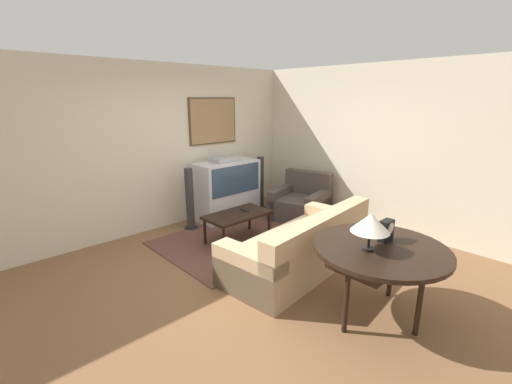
% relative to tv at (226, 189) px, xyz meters
% --- Properties ---
extents(ground_plane, '(12.00, 12.00, 0.00)m').
position_rel_tv_xyz_m(ground_plane, '(-1.02, -1.74, -0.54)').
color(ground_plane, brown).
extents(wall_back, '(12.00, 0.10, 2.70)m').
position_rel_tv_xyz_m(wall_back, '(-1.01, 0.39, 0.82)').
color(wall_back, beige).
rests_on(wall_back, ground_plane).
extents(wall_right, '(0.06, 12.00, 2.70)m').
position_rel_tv_xyz_m(wall_right, '(1.61, -1.74, 0.81)').
color(wall_right, beige).
rests_on(wall_right, ground_plane).
extents(area_rug, '(2.27, 1.81, 0.01)m').
position_rel_tv_xyz_m(area_rug, '(-0.58, -0.97, -0.53)').
color(area_rug, brown).
rests_on(area_rug, ground_plane).
extents(tv, '(1.18, 0.59, 1.14)m').
position_rel_tv_xyz_m(tv, '(0.00, 0.00, 0.00)').
color(tv, silver).
rests_on(tv, ground_plane).
extents(couch, '(2.23, 1.12, 0.79)m').
position_rel_tv_xyz_m(couch, '(-0.55, -2.23, -0.26)').
color(couch, tan).
rests_on(couch, ground_plane).
extents(armchair, '(1.07, 1.08, 0.83)m').
position_rel_tv_xyz_m(armchair, '(0.95, -0.98, -0.26)').
color(armchair, '#473D38').
rests_on(armchair, ground_plane).
extents(coffee_table, '(1.01, 0.56, 0.45)m').
position_rel_tv_xyz_m(coffee_table, '(-0.58, -1.00, -0.13)').
color(coffee_table, black).
rests_on(coffee_table, ground_plane).
extents(console_table, '(1.29, 1.29, 0.76)m').
position_rel_tv_xyz_m(console_table, '(-0.78, -3.40, 0.16)').
color(console_table, black).
rests_on(console_table, ground_plane).
extents(table_lamp, '(0.36, 0.36, 0.37)m').
position_rel_tv_xyz_m(table_lamp, '(-0.95, -3.35, 0.50)').
color(table_lamp, black).
rests_on(table_lamp, console_table).
extents(mantel_clock, '(0.17, 0.10, 0.21)m').
position_rel_tv_xyz_m(mantel_clock, '(-0.61, -3.35, 0.33)').
color(mantel_clock, black).
rests_on(mantel_clock, console_table).
extents(remote, '(0.05, 0.16, 0.02)m').
position_rel_tv_xyz_m(remote, '(-0.42, -0.98, -0.08)').
color(remote, black).
rests_on(remote, coffee_table).
extents(speaker_tower_left, '(0.23, 0.23, 1.04)m').
position_rel_tv_xyz_m(speaker_tower_left, '(-0.82, -0.05, -0.04)').
color(speaker_tower_left, black).
rests_on(speaker_tower_left, ground_plane).
extents(speaker_tower_right, '(0.23, 0.23, 1.04)m').
position_rel_tv_xyz_m(speaker_tower_right, '(0.82, -0.05, -0.04)').
color(speaker_tower_right, black).
rests_on(speaker_tower_right, ground_plane).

